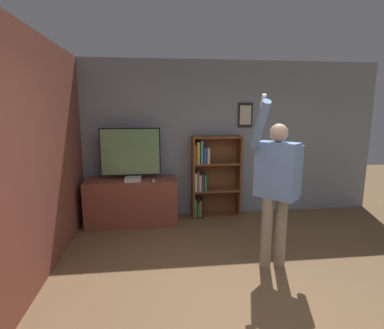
{
  "coord_description": "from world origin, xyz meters",
  "views": [
    {
      "loc": [
        -0.87,
        -2.24,
        1.88
      ],
      "look_at": [
        -0.4,
        1.71,
        1.14
      ],
      "focal_mm": 28.0,
      "sensor_mm": 36.0,
      "label": 1
    }
  ],
  "objects_px": {
    "bookshelf": "(211,176)",
    "person": "(276,182)",
    "game_console": "(133,179)",
    "television": "(131,153)"
  },
  "relations": [
    {
      "from": "bookshelf",
      "to": "person",
      "type": "bearing_deg",
      "value": -76.82
    },
    {
      "from": "game_console",
      "to": "bookshelf",
      "type": "xyz_separation_m",
      "value": [
        1.32,
        0.32,
        -0.06
      ]
    },
    {
      "from": "bookshelf",
      "to": "person",
      "type": "height_order",
      "value": "person"
    },
    {
      "from": "television",
      "to": "person",
      "type": "xyz_separation_m",
      "value": [
        1.78,
        -1.66,
        -0.13
      ]
    },
    {
      "from": "bookshelf",
      "to": "person",
      "type": "xyz_separation_m",
      "value": [
        0.42,
        -1.81,
        0.33
      ]
    },
    {
      "from": "television",
      "to": "game_console",
      "type": "relative_size",
      "value": 3.77
    },
    {
      "from": "television",
      "to": "bookshelf",
      "type": "distance_m",
      "value": 1.44
    },
    {
      "from": "bookshelf",
      "to": "person",
      "type": "relative_size",
      "value": 0.7
    },
    {
      "from": "television",
      "to": "person",
      "type": "relative_size",
      "value": 0.47
    },
    {
      "from": "game_console",
      "to": "person",
      "type": "bearing_deg",
      "value": -40.57
    }
  ]
}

